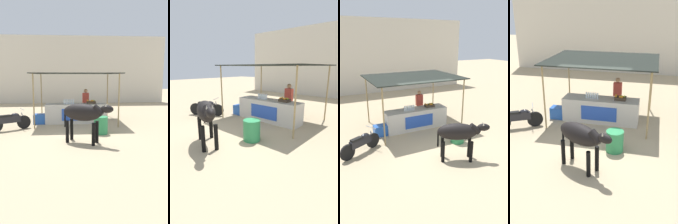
% 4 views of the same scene
% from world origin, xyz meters
% --- Properties ---
extents(ground_plane, '(60.00, 60.00, 0.00)m').
position_xyz_m(ground_plane, '(0.00, 0.00, 0.00)').
color(ground_plane, tan).
extents(building_wall_far, '(16.00, 0.50, 5.65)m').
position_xyz_m(building_wall_far, '(0.00, 10.59, 2.83)').
color(building_wall_far, beige).
rests_on(building_wall_far, ground).
extents(stall_counter, '(3.00, 0.82, 0.96)m').
position_xyz_m(stall_counter, '(0.00, 2.20, 0.48)').
color(stall_counter, beige).
rests_on(stall_counter, ground).
extents(stall_awning, '(4.20, 3.20, 2.47)m').
position_xyz_m(stall_awning, '(0.00, 2.50, 2.38)').
color(stall_awning, black).
rests_on(stall_awning, ground).
extents(water_bottle_row, '(0.52, 0.07, 0.25)m').
position_xyz_m(water_bottle_row, '(-0.35, 2.15, 1.07)').
color(water_bottle_row, silver).
rests_on(water_bottle_row, stall_counter).
extents(fruit_crate, '(0.44, 0.32, 0.18)m').
position_xyz_m(fruit_crate, '(0.76, 2.25, 1.03)').
color(fruit_crate, '#3F3326').
rests_on(fruit_crate, stall_counter).
extents(vendor_behind_counter, '(0.34, 0.22, 1.65)m').
position_xyz_m(vendor_behind_counter, '(0.54, 2.95, 0.85)').
color(vendor_behind_counter, '#383842').
rests_on(vendor_behind_counter, ground).
extents(cooler_box, '(0.60, 0.44, 0.48)m').
position_xyz_m(cooler_box, '(-1.78, 2.10, 0.24)').
color(cooler_box, blue).
rests_on(cooler_box, ground).
extents(water_barrel, '(0.56, 0.56, 0.70)m').
position_xyz_m(water_barrel, '(0.93, 0.02, 0.35)').
color(water_barrel, '#2D8C51').
rests_on(water_barrel, ground).
extents(cow, '(1.79, 1.14, 1.44)m').
position_xyz_m(cow, '(0.15, -1.14, 1.03)').
color(cow, black).
rests_on(cow, ground).
extents(motorcycle_parked, '(1.62, 0.98, 0.90)m').
position_xyz_m(motorcycle_parked, '(-2.87, 0.85, 0.43)').
color(motorcycle_parked, black).
rests_on(motorcycle_parked, ground).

